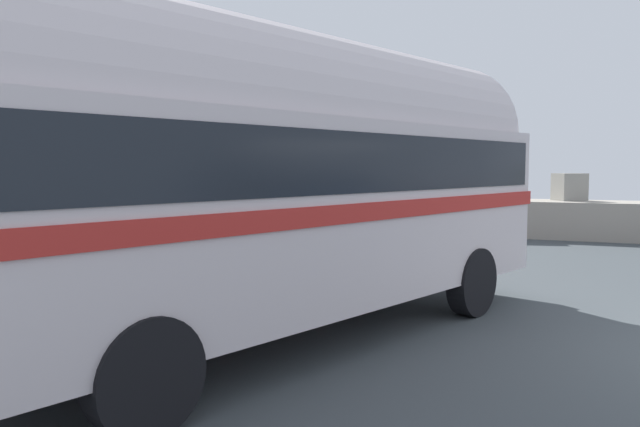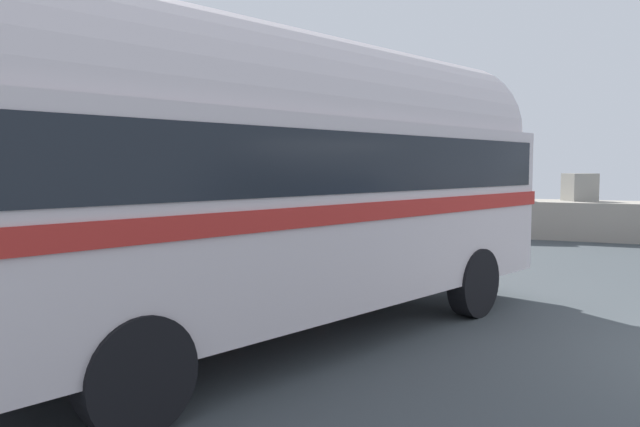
# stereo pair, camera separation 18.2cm
# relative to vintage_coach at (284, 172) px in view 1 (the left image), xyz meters

# --- Properties ---
(breakwater) EXTENTS (31.36, 2.20, 2.48)m
(breakwater) POSITION_rel_vintage_coach_xyz_m (5.15, 12.76, -1.39)
(breakwater) COLOR #9B9487
(breakwater) RESTS_ON ground
(vintage_coach) EXTENTS (5.24, 8.88, 3.70)m
(vintage_coach) POSITION_rel_vintage_coach_xyz_m (0.00, 0.00, 0.00)
(vintage_coach) COLOR black
(vintage_coach) RESTS_ON ground
(second_coach) EXTENTS (5.91, 8.76, 3.70)m
(second_coach) POSITION_rel_vintage_coach_xyz_m (-4.40, -0.01, 0.00)
(second_coach) COLOR black
(second_coach) RESTS_ON ground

